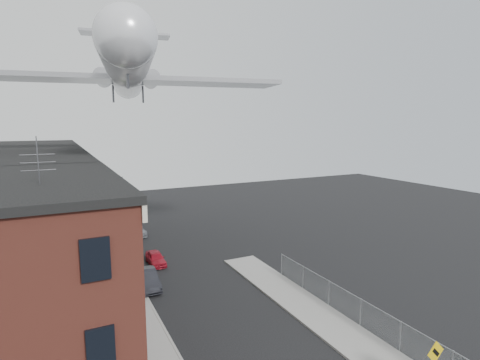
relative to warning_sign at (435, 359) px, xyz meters
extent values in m
cube|color=gray|center=(-11.10, 25.03, -1.82)|extent=(3.00, 62.00, 0.12)
cube|color=gray|center=(-0.10, 7.03, -1.82)|extent=(3.00, 26.00, 0.12)
cube|color=gray|center=(-9.65, 25.03, -1.81)|extent=(0.15, 62.00, 0.14)
cube|color=gray|center=(-1.55, 7.03, -1.81)|extent=(0.15, 26.00, 0.14)
cube|color=beige|center=(-12.52, 8.03, 7.82)|extent=(0.16, 12.20, 0.60)
cylinder|color=#515156|center=(-15.60, 6.03, 9.27)|extent=(0.04, 0.04, 2.00)
cube|color=slate|center=(-17.60, 17.53, 3.12)|extent=(10.00, 7.00, 10.00)
cube|color=black|center=(-17.60, 17.53, 8.27)|extent=(10.25, 7.00, 0.30)
cube|color=gray|center=(-11.70, 17.53, -1.33)|extent=(1.80, 6.40, 0.25)
cube|color=beige|center=(-11.70, 17.53, 0.87)|extent=(1.90, 6.50, 0.15)
cube|color=gray|center=(-17.60, 24.53, 3.12)|extent=(10.00, 7.00, 10.00)
cube|color=black|center=(-17.60, 24.53, 8.27)|extent=(10.25, 7.00, 0.30)
cube|color=gray|center=(-11.70, 24.53, -1.33)|extent=(1.80, 6.40, 0.25)
cube|color=beige|center=(-11.70, 24.53, 0.87)|extent=(1.90, 6.50, 0.15)
cube|color=slate|center=(-17.60, 31.53, 3.12)|extent=(10.00, 7.00, 10.00)
cube|color=black|center=(-17.60, 31.53, 8.27)|extent=(10.25, 7.00, 0.30)
cube|color=gray|center=(-11.70, 31.53, -1.33)|extent=(1.80, 6.40, 0.25)
cube|color=beige|center=(-11.70, 31.53, 0.87)|extent=(1.90, 6.50, 0.15)
cube|color=gray|center=(-17.60, 38.53, 3.12)|extent=(10.00, 7.00, 10.00)
cube|color=black|center=(-17.60, 38.53, 8.27)|extent=(10.25, 7.00, 0.30)
cube|color=gray|center=(-11.70, 38.53, -1.33)|extent=(1.80, 6.40, 0.25)
cube|color=beige|center=(-11.70, 38.53, 0.87)|extent=(1.90, 6.50, 0.15)
cube|color=slate|center=(-17.60, 45.53, 3.12)|extent=(10.00, 7.00, 10.00)
cube|color=black|center=(-17.60, 45.53, 8.27)|extent=(10.25, 7.00, 0.30)
cube|color=gray|center=(-11.70, 45.53, -1.33)|extent=(1.80, 6.40, 0.25)
cube|color=beige|center=(-11.70, 45.53, 0.87)|extent=(1.90, 6.50, 0.15)
cylinder|color=gray|center=(1.40, 3.03, -0.93)|extent=(0.06, 0.06, 1.90)
cylinder|color=gray|center=(1.40, 6.03, -0.93)|extent=(0.06, 0.06, 1.90)
cylinder|color=gray|center=(1.40, 9.03, -0.93)|extent=(0.06, 0.06, 1.90)
cylinder|color=gray|center=(1.40, 12.03, -0.93)|extent=(0.06, 0.06, 1.90)
cylinder|color=gray|center=(1.40, 15.03, -0.93)|extent=(0.06, 0.06, 1.90)
cube|color=gray|center=(1.40, 6.03, -0.03)|extent=(0.04, 18.00, 0.04)
cube|color=gray|center=(1.40, 6.03, -0.93)|extent=(0.02, 18.00, 1.80)
cube|color=#E5B90C|center=(0.00, -0.01, 0.37)|extent=(1.10, 0.03, 1.10)
cube|color=black|center=(0.00, -0.03, 0.37)|extent=(0.52, 0.02, 0.52)
cylinder|color=black|center=(-11.20, 19.03, 2.62)|extent=(0.26, 0.26, 9.00)
cube|color=black|center=(-11.20, 19.03, 6.42)|extent=(1.80, 0.12, 0.12)
cylinder|color=black|center=(-11.90, 19.03, 6.62)|extent=(0.08, 0.08, 0.25)
cylinder|color=black|center=(-10.50, 19.03, 6.62)|extent=(0.08, 0.08, 0.25)
cylinder|color=black|center=(-11.00, 29.03, -0.68)|extent=(0.24, 0.24, 2.40)
sphere|color=#183F11|center=(-11.00, 29.03, 1.72)|extent=(3.20, 3.20, 3.20)
sphere|color=#183F11|center=(-10.50, 28.73, 1.16)|extent=(2.24, 2.24, 2.24)
imported|color=#AB1626|center=(-7.40, 22.23, -1.30)|extent=(1.39, 3.43, 1.17)
imported|color=black|center=(-9.20, 17.73, -1.20)|extent=(1.55, 4.20, 1.37)
imported|color=slate|center=(-7.40, 32.36, -1.20)|extent=(2.52, 4.89, 1.36)
cylinder|color=silver|center=(-8.40, 26.62, 15.73)|extent=(8.54, 27.76, 3.67)
sphere|color=silver|center=(-10.86, 13.06, 15.73)|extent=(3.67, 3.67, 3.67)
cone|color=silver|center=(-5.94, 40.17, 15.73)|extent=(4.23, 4.04, 3.67)
cube|color=#939399|center=(-8.71, 24.92, 14.58)|extent=(27.97, 9.67, 0.40)
cylinder|color=#939399|center=(-9.37, 36.71, 15.95)|extent=(2.63, 4.85, 1.84)
cylinder|color=#939399|center=(-3.94, 35.72, 15.95)|extent=(2.63, 4.85, 1.84)
cube|color=silver|center=(-6.04, 39.60, 18.94)|extent=(1.06, 4.34, 6.43)
cube|color=#939399|center=(-5.83, 40.73, 21.92)|extent=(11.26, 4.89, 0.29)
cylinder|color=#515156|center=(-10.45, 15.32, 13.66)|extent=(0.18, 0.18, 1.38)
camera|label=1|loc=(-15.07, -10.08, 10.72)|focal=28.00mm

